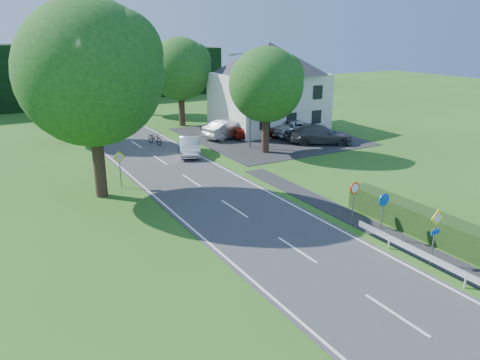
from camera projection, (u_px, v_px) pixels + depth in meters
road at (218, 198)px, 28.38m from camera, size 7.00×80.00×0.04m
parking_pad at (268, 136)px, 44.78m from camera, size 14.00×16.00×0.04m
line_edge_left at (168, 208)px, 26.84m from camera, size 0.12×80.00×0.01m
line_edge_right at (263, 189)px, 29.91m from camera, size 0.12×80.00×0.01m
line_centre at (218, 198)px, 28.38m from camera, size 0.12×80.00×0.01m
tree_main at (93, 101)px, 27.07m from camera, size 9.40×9.40×11.64m
tree_left_far at (64, 95)px, 41.23m from camera, size 7.00×7.00×8.58m
tree_right_far at (181, 82)px, 48.46m from camera, size 7.40×7.40×9.09m
tree_left_back at (49, 84)px, 51.46m from camera, size 6.60×6.60×8.07m
tree_right_back at (146, 83)px, 54.83m from camera, size 6.20×6.20×7.56m
tree_right_mid at (266, 101)px, 37.68m from camera, size 7.00×7.00×8.58m
treeline_right at (124, 74)px, 69.08m from camera, size 30.00×5.00×7.00m
house_white at (269, 85)px, 46.85m from camera, size 10.60×8.40×8.60m
streetlight at (249, 96)px, 39.08m from camera, size 2.03×0.18×8.00m
sign_priority_right at (436, 227)px, 19.93m from camera, size 0.78×0.09×2.59m
sign_roundabout at (383, 207)px, 22.45m from camera, size 0.64×0.08×2.37m
sign_speed_limit at (354, 193)px, 24.07m from camera, size 0.64×0.11×2.37m
sign_priority_left at (120, 162)px, 29.85m from camera, size 0.78×0.09×2.44m
moving_car at (190, 146)px, 37.96m from camera, size 3.10×4.77×1.48m
motorcycle at (155, 138)px, 41.49m from camera, size 1.16×2.20×1.10m
parked_car_red at (256, 130)px, 43.76m from camera, size 4.79×2.39×1.57m
parked_car_silver_a at (229, 129)px, 43.83m from camera, size 5.43×2.81×1.70m
parked_car_grey at (321, 134)px, 41.65m from camera, size 5.95×4.86×1.62m
parked_car_silver_b at (295, 127)px, 44.80m from camera, size 5.98×3.46×1.57m
parasol at (238, 127)px, 44.00m from camera, size 2.24×2.28×1.98m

